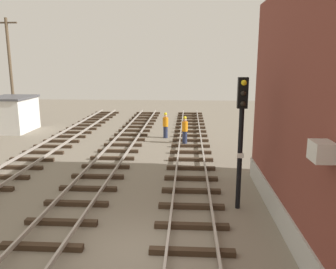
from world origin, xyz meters
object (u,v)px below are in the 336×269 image
(utility_pole_far, at_px, (11,71))
(track_worker_distant, at_px, (165,125))
(signal_mast, at_px, (241,128))
(track_worker_foreground, at_px, (185,130))
(control_hut, at_px, (13,114))

(utility_pole_far, height_order, track_worker_distant, utility_pole_far)
(signal_mast, height_order, track_worker_foreground, signal_mast)
(signal_mast, bearing_deg, track_worker_distant, 106.55)
(control_hut, bearing_deg, signal_mast, -40.96)
(signal_mast, xyz_separation_m, control_hut, (-15.91, 13.81, -1.73))
(signal_mast, xyz_separation_m, utility_pole_far, (-16.80, 15.81, 1.55))
(signal_mast, distance_m, track_worker_foreground, 10.82)
(signal_mast, relative_size, utility_pole_far, 0.55)
(track_worker_foreground, bearing_deg, control_hut, 165.99)
(signal_mast, height_order, control_hut, signal_mast)
(signal_mast, distance_m, control_hut, 21.13)
(control_hut, height_order, track_worker_distant, control_hut)
(control_hut, relative_size, track_worker_foreground, 2.03)
(control_hut, height_order, track_worker_foreground, control_hut)
(track_worker_foreground, bearing_deg, track_worker_distant, 130.68)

